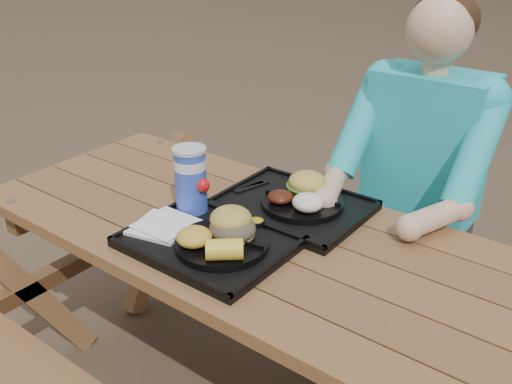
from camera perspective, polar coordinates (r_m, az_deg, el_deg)
The scene contains 17 objects.
picnic_table at distance 1.91m, azimuth -0.00°, elevation -13.74°, with size 1.80×1.49×0.75m, color #999999, non-canonical shape.
tray_near at distance 1.62m, azimuth -4.77°, elevation -5.08°, with size 0.45×0.35×0.02m, color black.
tray_far at distance 1.81m, azimuth 3.66°, elevation -1.48°, with size 0.45×0.35×0.02m, color black.
plate_near at distance 1.58m, azimuth -3.42°, elevation -5.17°, with size 0.26×0.26×0.02m, color black.
plate_far at distance 1.79m, azimuth 4.65°, elevation -1.06°, with size 0.26×0.26×0.02m, color black.
napkin_stack at distance 1.69m, azimuth -9.43°, elevation -3.30°, with size 0.16×0.16×0.02m, color white.
soda_cup at distance 1.73m, azimuth -6.54°, elevation 1.09°, with size 0.10×0.10×0.20m, color #1732AC.
condiment_bbq at distance 1.68m, azimuth -1.84°, elevation -2.79°, with size 0.05×0.05×0.03m, color #331205.
condiment_mustard at distance 1.66m, azimuth 0.06°, elevation -3.26°, with size 0.05×0.05×0.03m, color #C49215.
sandwich at distance 1.56m, azimuth -2.39°, elevation -2.45°, with size 0.12×0.12×0.13m, color gold, non-canonical shape.
mac_cheese at distance 1.55m, azimuth -6.22°, elevation -4.47°, with size 0.10×0.10×0.05m, color gold.
corn_cob at distance 1.48m, azimuth -3.18°, elevation -5.77°, with size 0.10×0.10×0.06m, color yellow, non-canonical shape.
cutlery_far at distance 1.91m, azimuth -0.46°, elevation 0.53°, with size 0.02×0.14×0.01m, color black.
burger at distance 1.81m, azimuth 5.15°, elevation 1.47°, with size 0.12×0.12×0.11m, color gold, non-canonical shape.
baked_beans at distance 1.76m, azimuth 2.45°, elevation -0.50°, with size 0.08×0.08×0.04m, color #4C190F.
potato_salad at distance 1.72m, azimuth 5.21°, elevation -1.04°, with size 0.10×0.10×0.05m, color white.
diner at distance 2.14m, azimuth 15.70°, elevation -1.46°, with size 0.48×0.84×1.28m, color teal, non-canonical shape.
Camera 1 is at (0.89, -1.16, 1.60)m, focal length 40.00 mm.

